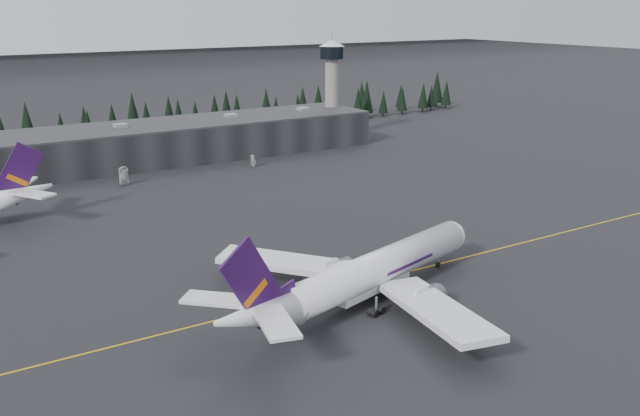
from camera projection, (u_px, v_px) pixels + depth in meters
ground at (375, 275)px, 140.19m from camera, size 1400.00×1400.00×0.00m
taxiline at (381, 279)px, 138.57m from camera, size 400.00×0.40×0.02m
terminal at (151, 143)px, 239.42m from camera, size 160.00×30.00×12.60m
control_tower at (332, 79)px, 276.13m from camera, size 10.00×10.00×37.70m
treeline at (117, 124)px, 268.98m from camera, size 360.00×20.00×15.00m
jet_main at (361, 276)px, 124.97m from camera, size 64.70×58.79×19.43m
gse_vehicle_a at (124, 183)px, 209.49m from camera, size 2.96×5.87×1.59m
gse_vehicle_b at (254, 165)px, 233.14m from camera, size 4.13×1.94×1.37m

